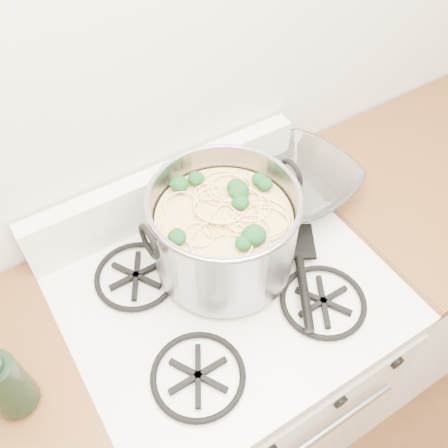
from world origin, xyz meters
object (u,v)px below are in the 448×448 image
at_px(spatula, 296,240).
at_px(bottle, 2,378).
at_px(glass_bowl, 297,186).
at_px(gas_range, 228,371).
at_px(stock_pot, 224,232).

xyz_separation_m(spatula, bottle, (-0.72, -0.02, 0.10)).
xyz_separation_m(glass_bowl, bottle, (-0.83, -0.17, 0.10)).
relative_size(gas_range, bottle, 4.02).
xyz_separation_m(spatula, glass_bowl, (0.11, 0.15, 0.00)).
height_order(spatula, bottle, bottle).
relative_size(glass_bowl, bottle, 0.53).
xyz_separation_m(stock_pot, spatula, (0.18, -0.05, -0.09)).
bearing_deg(glass_bowl, stock_pot, -162.93).
distance_m(glass_bowl, bottle, 0.86).
bearing_deg(gas_range, bottle, -179.49).
xyz_separation_m(gas_range, bottle, (-0.50, -0.00, 0.60)).
distance_m(gas_range, bottle, 0.78).
relative_size(spatula, glass_bowl, 2.53).
bearing_deg(bottle, gas_range, -15.97).
distance_m(stock_pot, glass_bowl, 0.32).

